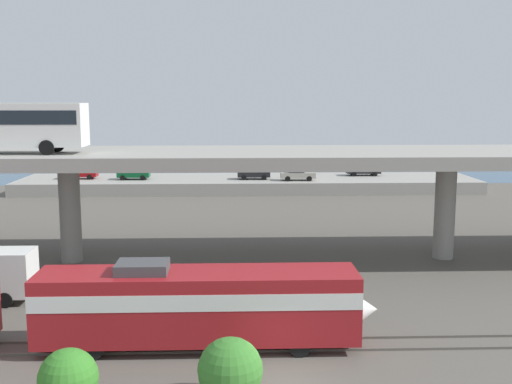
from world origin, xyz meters
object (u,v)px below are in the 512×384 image
train_locomotive (214,302)px  parked_car_0 (134,173)px  parked_car_3 (254,173)px  parked_car_4 (363,170)px  parked_car_2 (297,174)px  parked_car_1 (80,173)px

train_locomotive → parked_car_0: train_locomotive is taller
parked_car_3 → parked_car_4: size_ratio=0.92×
parked_car_2 → parked_car_0: bearing=175.4°
train_locomotive → parked_car_2: size_ratio=3.73×
train_locomotive → parked_car_0: bearing=103.2°
parked_car_1 → parked_car_2: (27.50, -2.46, 0.00)m
parked_car_2 → parked_car_3: (-5.38, 1.41, 0.00)m
parked_car_3 → parked_car_4: (14.64, 3.22, 0.00)m
parked_car_1 → parked_car_3: 22.14m
parked_car_2 → parked_car_4: bearing=26.6°
train_locomotive → parked_car_4: (18.11, 52.90, 0.11)m
parked_car_0 → parked_car_4: same height
parked_car_2 → parked_car_1: bearing=174.9°
parked_car_0 → parked_car_2: (20.53, -1.67, 0.00)m
parked_car_1 → parked_car_3: same height
parked_car_1 → parked_car_3: size_ratio=1.04×
parked_car_0 → parked_car_4: size_ratio=0.90×
parked_car_1 → parked_car_0: bearing=-6.5°
train_locomotive → parked_car_0: size_ratio=4.00×
parked_car_2 → parked_car_3: bearing=165.3°
parked_car_2 → parked_car_3: same height
parked_car_0 → parked_car_4: 29.94m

